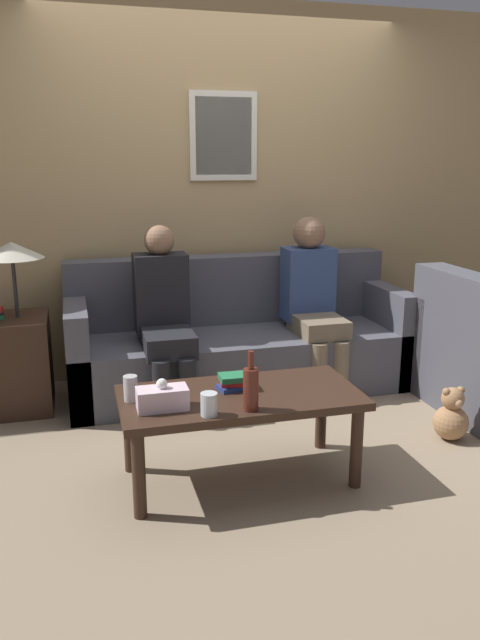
{
  "coord_description": "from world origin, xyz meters",
  "views": [
    {
      "loc": [
        -1.07,
        -3.52,
        1.55
      ],
      "look_at": [
        -0.17,
        -0.18,
        0.65
      ],
      "focal_mm": 35.0,
      "sensor_mm": 36.0,
      "label": 1
    }
  ],
  "objects_px": {
    "couch_main": "(238,343)",
    "coffee_table": "(240,405)",
    "teddy_bear": "(451,417)",
    "person_right": "(313,297)",
    "person_left": "(164,312)",
    "drinking_glass": "(209,404)",
    "wine_bottle": "(251,388)"
  },
  "relations": [
    {
      "from": "person_left",
      "to": "teddy_bear",
      "type": "relative_size",
      "value": 3.68
    },
    {
      "from": "wine_bottle",
      "to": "drinking_glass",
      "type": "bearing_deg",
      "value": -176.45
    },
    {
      "from": "couch_main",
      "to": "teddy_bear",
      "type": "xyz_separation_m",
      "value": [
        0.94,
        -1.17,
        -0.17
      ]
    },
    {
      "from": "wine_bottle",
      "to": "person_right",
      "type": "xyz_separation_m",
      "value": [
        0.84,
        1.37,
        0.08
      ]
    },
    {
      "from": "couch_main",
      "to": "coffee_table",
      "type": "height_order",
      "value": "couch_main"
    },
    {
      "from": "wine_bottle",
      "to": "person_left",
      "type": "xyz_separation_m",
      "value": [
        -0.2,
        1.3,
        0.05
      ]
    },
    {
      "from": "coffee_table",
      "to": "drinking_glass",
      "type": "xyz_separation_m",
      "value": [
        -0.2,
        -0.22,
        0.11
      ]
    },
    {
      "from": "coffee_table",
      "to": "person_right",
      "type": "distance_m",
      "value": 1.45
    },
    {
      "from": "couch_main",
      "to": "drinking_glass",
      "type": "bearing_deg",
      "value": -109.39
    },
    {
      "from": "drinking_glass",
      "to": "teddy_bear",
      "type": "height_order",
      "value": "drinking_glass"
    },
    {
      "from": "couch_main",
      "to": "person_left",
      "type": "distance_m",
      "value": 0.65
    },
    {
      "from": "drinking_glass",
      "to": "person_right",
      "type": "distance_m",
      "value": 1.73
    },
    {
      "from": "couch_main",
      "to": "drinking_glass",
      "type": "relative_size",
      "value": 22.06
    },
    {
      "from": "couch_main",
      "to": "person_right",
      "type": "xyz_separation_m",
      "value": [
        0.5,
        -0.13,
        0.32
      ]
    },
    {
      "from": "person_left",
      "to": "teddy_bear",
      "type": "height_order",
      "value": "person_left"
    },
    {
      "from": "coffee_table",
      "to": "wine_bottle",
      "type": "height_order",
      "value": "wine_bottle"
    },
    {
      "from": "couch_main",
      "to": "person_right",
      "type": "relative_size",
      "value": 1.97
    },
    {
      "from": "couch_main",
      "to": "coffee_table",
      "type": "relative_size",
      "value": 1.98
    },
    {
      "from": "teddy_bear",
      "to": "person_right",
      "type": "bearing_deg",
      "value": 113.0
    },
    {
      "from": "couch_main",
      "to": "coffee_table",
      "type": "distance_m",
      "value": 1.34
    },
    {
      "from": "couch_main",
      "to": "drinking_glass",
      "type": "distance_m",
      "value": 1.61
    },
    {
      "from": "drinking_glass",
      "to": "person_left",
      "type": "distance_m",
      "value": 1.31
    },
    {
      "from": "person_left",
      "to": "teddy_bear",
      "type": "xyz_separation_m",
      "value": [
        1.48,
        -0.97,
        -0.47
      ]
    },
    {
      "from": "wine_bottle",
      "to": "person_right",
      "type": "relative_size",
      "value": 0.24
    },
    {
      "from": "wine_bottle",
      "to": "person_left",
      "type": "distance_m",
      "value": 1.31
    },
    {
      "from": "wine_bottle",
      "to": "person_right",
      "type": "bearing_deg",
      "value": 58.57
    },
    {
      "from": "couch_main",
      "to": "drinking_glass",
      "type": "height_order",
      "value": "couch_main"
    },
    {
      "from": "person_right",
      "to": "teddy_bear",
      "type": "bearing_deg",
      "value": -67.0
    },
    {
      "from": "coffee_table",
      "to": "drinking_glass",
      "type": "height_order",
      "value": "drinking_glass"
    },
    {
      "from": "person_right",
      "to": "coffee_table",
      "type": "bearing_deg",
      "value": -125.55
    },
    {
      "from": "coffee_table",
      "to": "person_left",
      "type": "height_order",
      "value": "person_left"
    },
    {
      "from": "couch_main",
      "to": "teddy_bear",
      "type": "bearing_deg",
      "value": -51.19
    }
  ]
}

